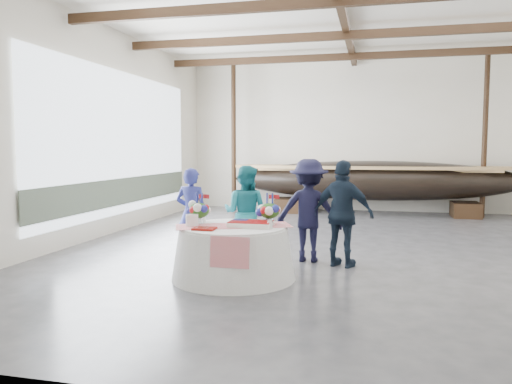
# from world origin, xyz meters

# --- Properties ---
(floor) EXTENTS (10.00, 12.00, 0.01)m
(floor) POSITION_xyz_m (0.00, 0.00, 0.00)
(floor) COLOR #3D3D42
(floor) RESTS_ON ground
(wall_back) EXTENTS (10.00, 0.02, 4.50)m
(wall_back) POSITION_xyz_m (0.00, 6.00, 2.25)
(wall_back) COLOR silver
(wall_back) RESTS_ON ground
(wall_front) EXTENTS (10.00, 0.02, 4.50)m
(wall_front) POSITION_xyz_m (0.00, -6.00, 2.25)
(wall_front) COLOR silver
(wall_front) RESTS_ON ground
(wall_left) EXTENTS (0.02, 12.00, 4.50)m
(wall_left) POSITION_xyz_m (-5.00, 0.00, 2.25)
(wall_left) COLOR silver
(wall_left) RESTS_ON ground
(ceiling) EXTENTS (10.00, 12.00, 0.01)m
(ceiling) POSITION_xyz_m (0.00, 0.00, 4.50)
(ceiling) COLOR white
(ceiling) RESTS_ON wall_back
(pavilion_structure) EXTENTS (9.80, 11.76, 4.50)m
(pavilion_structure) POSITION_xyz_m (0.00, 0.86, 4.00)
(pavilion_structure) COLOR black
(pavilion_structure) RESTS_ON ground
(open_bay) EXTENTS (0.03, 7.00, 3.20)m
(open_bay) POSITION_xyz_m (-4.95, 1.00, 1.83)
(open_bay) COLOR silver
(open_bay) RESTS_ON ground
(longboat_display) EXTENTS (8.16, 1.63, 1.53)m
(longboat_display) POSITION_xyz_m (0.64, 5.10, 0.98)
(longboat_display) COLOR black
(longboat_display) RESTS_ON ground
(banquet_table) EXTENTS (1.78, 1.78, 0.76)m
(banquet_table) POSITION_xyz_m (-1.32, -2.57, 0.38)
(banquet_table) COLOR silver
(banquet_table) RESTS_ON ground
(tabletop_items) EXTENTS (1.73, 1.14, 0.40)m
(tabletop_items) POSITION_xyz_m (-1.37, -2.47, 0.91)
(tabletop_items) COLOR red
(tabletop_items) RESTS_ON banquet_table
(guest_woman_blue) EXTENTS (0.59, 0.40, 1.55)m
(guest_woman_blue) POSITION_xyz_m (-2.37, -1.48, 0.77)
(guest_woman_blue) COLOR navy
(guest_woman_blue) RESTS_ON ground
(guest_woman_teal) EXTENTS (0.83, 0.68, 1.59)m
(guest_woman_teal) POSITION_xyz_m (-1.46, -1.34, 0.80)
(guest_woman_teal) COLOR #1A7886
(guest_woman_teal) RESTS_ON ground
(guest_man_left) EXTENTS (1.12, 0.66, 1.70)m
(guest_man_left) POSITION_xyz_m (-0.41, -1.21, 0.85)
(guest_man_left) COLOR black
(guest_man_left) RESTS_ON ground
(guest_man_right) EXTENTS (1.08, 0.73, 1.70)m
(guest_man_right) POSITION_xyz_m (0.17, -1.49, 0.85)
(guest_man_right) COLOR #142030
(guest_man_right) RESTS_ON ground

